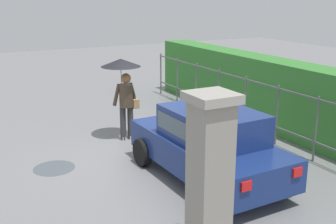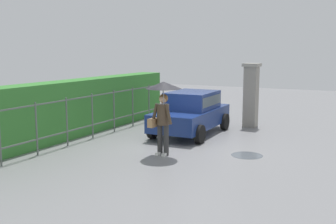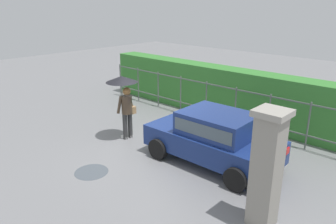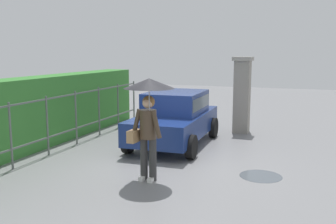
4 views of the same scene
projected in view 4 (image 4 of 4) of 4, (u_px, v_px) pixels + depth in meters
name	position (u px, v px, depth m)	size (l,w,h in m)	color
ground_plane	(170.00, 163.00, 8.93)	(40.00, 40.00, 0.00)	slate
car	(175.00, 116.00, 10.66)	(3.78, 1.94, 1.48)	navy
pedestrian	(148.00, 106.00, 7.49)	(0.99, 0.99, 2.08)	#333333
gate_pillar	(242.00, 94.00, 12.15)	(0.60, 0.60, 2.42)	gray
fence_section	(47.00, 123.00, 9.52)	(10.05, 0.05, 1.50)	#59605B
hedge_row	(18.00, 116.00, 9.80)	(11.00, 0.90, 1.90)	#387F33
puddle_near	(261.00, 176.00, 8.00)	(0.88, 0.88, 0.00)	#4C545B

